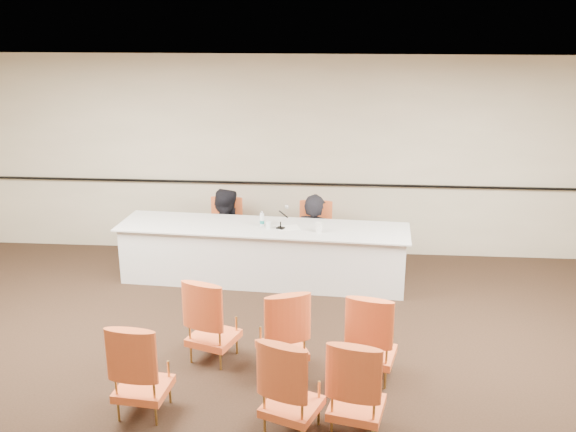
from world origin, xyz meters
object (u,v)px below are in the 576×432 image
object	(u,v)px
panel_table	(263,254)
aud_chair_front_right	(372,335)
drinking_glass	(268,225)
aud_chair_back_left	(142,367)
panelist_main	(314,250)
panelist_second_chair	(224,232)
coffee_cup	(319,227)
aud_chair_front_left	(213,318)
aud_chair_back_right	(357,385)
panelist_main_chair	(314,236)
panelist_second	(225,241)
aud_chair_front_mid	(282,330)
aud_chair_back_mid	(292,384)
microphone	(281,218)
water_bottle	(262,219)

from	to	relation	value
panel_table	aud_chair_front_right	world-z (taller)	aud_chair_front_right
drinking_glass	aud_chair_back_left	size ratio (longest dim) A/B	0.11
panelist_main	panelist_second_chair	size ratio (longest dim) A/B	1.78
panelist_main	coffee_cup	distance (m)	0.94
aud_chair_front_left	aud_chair_back_right	distance (m)	1.89
panelist_main_chair	panelist_second	distance (m)	1.34
panelist_second	aud_chair_front_mid	bearing A→B (deg)	112.90
coffee_cup	aud_chair_front_mid	xyz separation A→B (m)	(-0.30, -2.16, -0.39)
panelist_second_chair	aud_chair_front_left	xyz separation A→B (m)	(0.37, -2.76, 0.00)
aud_chair_back_mid	microphone	bearing A→B (deg)	118.33
aud_chair_front_right	panelist_main	bearing A→B (deg)	117.23
aud_chair_back_mid	drinking_glass	bearing A→B (deg)	121.18
panelist_second	drinking_glass	world-z (taller)	panelist_second
panelist_second	coffee_cup	xyz separation A→B (m)	(1.42, -0.81, 0.53)
coffee_cup	aud_chair_front_mid	bearing A→B (deg)	-97.81
aud_chair_back_left	aud_chair_back_mid	xyz separation A→B (m)	(1.39, -0.17, 0.00)
microphone	aud_chair_back_right	xyz separation A→B (m)	(0.97, -3.21, -0.47)
water_bottle	aud_chair_front_left	xyz separation A→B (m)	(-0.27, -2.15, -0.42)
microphone	panel_table	bearing A→B (deg)	-172.00
microphone	water_bottle	distance (m)	0.28
microphone	aud_chair_back_left	size ratio (longest dim) A/B	0.32
panelist_main_chair	panelist_main	bearing A→B (deg)	0.00
coffee_cup	aud_chair_back_left	bearing A→B (deg)	-116.95
panelist_main_chair	coffee_cup	bearing A→B (deg)	-79.35
aud_chair_front_mid	aud_chair_front_right	distance (m)	0.91
panelist_second_chair	microphone	bearing A→B (deg)	-34.39
panelist_second_chair	aud_chair_front_right	world-z (taller)	same
drinking_glass	aud_chair_back_left	world-z (taller)	aud_chair_back_left
microphone	aud_chair_back_left	world-z (taller)	microphone
aud_chair_front_right	aud_chair_back_mid	bearing A→B (deg)	-113.99
panelist_main_chair	microphone	size ratio (longest dim) A/B	3.14
panel_table	aud_chair_back_right	world-z (taller)	aud_chair_back_right
panelist_second_chair	aud_chair_back_left	bearing A→B (deg)	-87.66
panelist_main_chair	water_bottle	xyz separation A→B (m)	(-0.69, -0.53, 0.42)
water_bottle	panel_table	bearing A→B (deg)	-49.95
water_bottle	aud_chair_front_right	size ratio (longest dim) A/B	0.22
aud_chair_front_mid	aud_chair_front_right	size ratio (longest dim) A/B	1.00
panelist_second	coffee_cup	distance (m)	1.72
panelist_main_chair	aud_chair_front_mid	xyz separation A→B (m)	(-0.21, -2.88, 0.00)
water_bottle	aud_chair_front_left	size ratio (longest dim) A/B	0.22
panelist_second	microphone	xyz separation A→B (m)	(0.90, -0.71, 0.62)
panelist_main_chair	drinking_glass	xyz separation A→B (m)	(-0.59, -0.62, 0.37)
panelist_main_chair	aud_chair_back_left	world-z (taller)	same
drinking_glass	aud_chair_back_mid	bearing A→B (deg)	-80.15
panelist_second	aud_chair_front_left	size ratio (longest dim) A/B	1.70
panelist_main	aud_chair_back_left	distance (m)	3.96
panelist_main	aud_chair_front_mid	world-z (taller)	panelist_main
coffee_cup	aud_chair_back_mid	bearing A→B (deg)	-92.15
panelist_second	aud_chair_back_mid	bearing A→B (deg)	110.41
panelist_main_chair	aud_chair_back_mid	distance (m)	3.86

